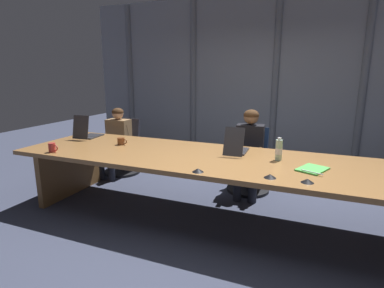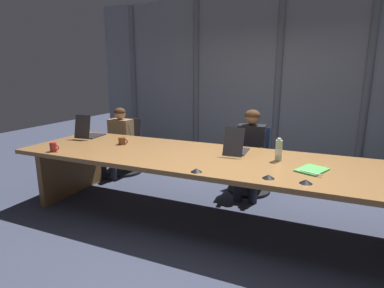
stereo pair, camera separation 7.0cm
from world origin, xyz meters
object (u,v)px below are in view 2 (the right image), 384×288
object	(u,v)px
office_chair_left_end	(125,152)
coffee_mug_near	(54,147)
person_left_mid	(250,147)
coffee_mug_far	(122,141)
spiral_notepad	(312,170)
conference_mic_middle	(196,170)
laptop_left_end	(89,133)
person_left_end	(118,138)
conference_mic_left_side	(268,177)
laptop_left_mid	(236,148)
water_bottle_primary	(279,150)
office_chair_left_mid	(251,168)
conference_mic_right_side	(306,181)

from	to	relation	value
office_chair_left_end	coffee_mug_near	world-z (taller)	office_chair_left_end
person_left_mid	coffee_mug_far	world-z (taller)	person_left_mid
spiral_notepad	office_chair_left_end	bearing A→B (deg)	-178.08
person_left_mid	spiral_notepad	xyz separation A→B (m)	(0.82, -1.01, 0.09)
person_left_mid	conference_mic_middle	size ratio (longest dim) A/B	10.66
laptop_left_end	person_left_end	size ratio (longest dim) A/B	0.40
conference_mic_left_side	conference_mic_middle	xyz separation A→B (m)	(-0.65, -0.09, 0.00)
person_left_mid	spiral_notepad	size ratio (longest dim) A/B	3.21
laptop_left_mid	person_left_end	size ratio (longest dim) A/B	0.43
person_left_end	coffee_mug_near	world-z (taller)	person_left_end
person_left_mid	person_left_end	bearing A→B (deg)	-94.95
laptop_left_mid	water_bottle_primary	world-z (taller)	laptop_left_mid
office_chair_left_mid	conference_mic_right_side	distance (m)	1.80
coffee_mug_near	conference_mic_middle	world-z (taller)	coffee_mug_near
coffee_mug_far	conference_mic_middle	xyz separation A→B (m)	(1.33, -0.67, -0.03)
conference_mic_middle	conference_mic_right_side	distance (m)	0.97
person_left_mid	water_bottle_primary	xyz separation A→B (m)	(0.48, -0.79, 0.19)
laptop_left_mid	conference_mic_right_side	bearing A→B (deg)	-134.56
coffee_mug_near	coffee_mug_far	xyz separation A→B (m)	(0.52, 0.63, -0.01)
person_left_mid	water_bottle_primary	bearing A→B (deg)	26.09
office_chair_left_mid	coffee_mug_near	distance (m)	2.61
coffee_mug_far	conference_mic_right_side	distance (m)	2.37
office_chair_left_mid	person_left_end	bearing A→B (deg)	-85.23
laptop_left_end	office_chair_left_mid	size ratio (longest dim) A/B	0.49
person_left_mid	conference_mic_right_side	size ratio (longest dim) A/B	10.66
laptop_left_mid	water_bottle_primary	size ratio (longest dim) A/B	1.94
water_bottle_primary	coffee_mug_far	size ratio (longest dim) A/B	1.78
laptop_left_end	spiral_notepad	xyz separation A→B (m)	(3.02, -0.37, -0.06)
laptop_left_mid	conference_mic_middle	distance (m)	0.83
laptop_left_mid	coffee_mug_far	xyz separation A→B (m)	(-1.49, -0.14, -0.02)
laptop_left_end	laptop_left_mid	xyz separation A→B (m)	(2.18, -0.03, -0.00)
coffee_mug_far	coffee_mug_near	bearing A→B (deg)	-129.65
person_left_end	coffee_mug_far	size ratio (longest dim) A/B	8.02
laptop_left_mid	person_left_mid	world-z (taller)	person_left_mid
laptop_left_mid	office_chair_left_end	xyz separation A→B (m)	(-2.15, 0.82, -0.47)
laptop_left_mid	coffee_mug_far	size ratio (longest dim) A/B	3.46
office_chair_left_end	spiral_notepad	distance (m)	3.23
conference_mic_left_side	person_left_end	bearing A→B (deg)	152.49
laptop_left_end	coffee_mug_far	size ratio (longest dim) A/B	3.22
office_chair_left_end	person_left_end	world-z (taller)	person_left_end
coffee_mug_far	person_left_end	bearing A→B (deg)	130.32
office_chair_left_end	conference_mic_left_side	bearing A→B (deg)	63.09
office_chair_left_end	office_chair_left_mid	bearing A→B (deg)	93.44
person_left_end	person_left_mid	size ratio (longest dim) A/B	0.94
office_chair_left_end	office_chair_left_mid	world-z (taller)	office_chair_left_end
laptop_left_mid	conference_mic_left_side	world-z (taller)	laptop_left_mid
office_chair_left_end	conference_mic_middle	xyz separation A→B (m)	(1.99, -1.64, 0.43)
person_left_end	coffee_mug_near	xyz separation A→B (m)	(0.16, -1.44, 0.18)
laptop_left_mid	office_chair_left_mid	size ratio (longest dim) A/B	0.53
office_chair_left_end	coffee_mug_near	size ratio (longest dim) A/B	7.00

